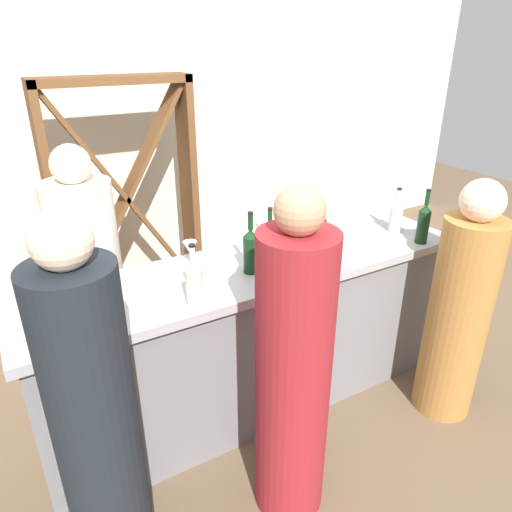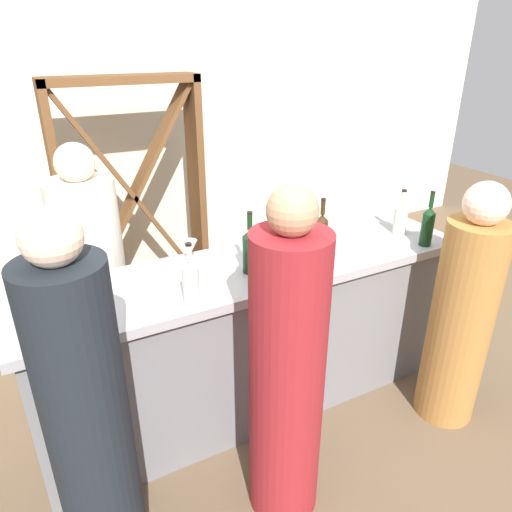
{
  "view_description": "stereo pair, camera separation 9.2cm",
  "coord_description": "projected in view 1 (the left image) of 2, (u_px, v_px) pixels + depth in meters",
  "views": [
    {
      "loc": [
        -1.15,
        -1.98,
        2.08
      ],
      "look_at": [
        0.0,
        0.0,
        1.0
      ],
      "focal_mm": 32.89,
      "sensor_mm": 36.0,
      "label": 1
    },
    {
      "loc": [
        -1.07,
        -2.03,
        2.08
      ],
      "look_at": [
        0.0,
        0.0,
        1.0
      ],
      "focal_mm": 32.89,
      "sensor_mm": 36.0,
      "label": 2
    }
  ],
  "objects": [
    {
      "name": "wine_bottle_rightmost_clear_pale",
      "position": [
        396.0,
        215.0,
        2.94
      ],
      "size": [
        0.08,
        0.08,
        0.29
      ],
      "color": "#B7C6B2",
      "rests_on": "bar_counter"
    },
    {
      "name": "person_right_guest",
      "position": [
        293.0,
        376.0,
        2.03
      ],
      "size": [
        0.34,
        0.34,
        1.6
      ],
      "rotation": [
        0.0,
        0.0,
        1.59
      ],
      "color": "maroon",
      "rests_on": "ground"
    },
    {
      "name": "person_left_guest",
      "position": [
        459.0,
        312.0,
        2.64
      ],
      "size": [
        0.4,
        0.4,
        1.44
      ],
      "rotation": [
        0.0,
        0.0,
        1.35
      ],
      "color": "#9E6B33",
      "rests_on": "ground"
    },
    {
      "name": "bar_counter",
      "position": [
        256.0,
        337.0,
        2.75
      ],
      "size": [
        2.53,
        0.63,
        0.95
      ],
      "color": "slate",
      "rests_on": "ground"
    },
    {
      "name": "wine_bottle_second_left_dark_green",
      "position": [
        251.0,
        250.0,
        2.41
      ],
      "size": [
        0.08,
        0.08,
        0.34
      ],
      "color": "black",
      "rests_on": "bar_counter"
    },
    {
      "name": "wine_glass_near_left",
      "position": [
        299.0,
        239.0,
        2.57
      ],
      "size": [
        0.08,
        0.08,
        0.17
      ],
      "color": "white",
      "rests_on": "bar_counter"
    },
    {
      "name": "person_server_behind",
      "position": [
        91.0,
        287.0,
        2.81
      ],
      "size": [
        0.45,
        0.45,
        1.57
      ],
      "rotation": [
        0.0,
        0.0,
        -1.75
      ],
      "color": "beige",
      "rests_on": "ground"
    },
    {
      "name": "wine_bottle_second_right_amber_brown",
      "position": [
        320.0,
        231.0,
        2.65
      ],
      "size": [
        0.07,
        0.07,
        0.32
      ],
      "color": "#331E0F",
      "rests_on": "bar_counter"
    },
    {
      "name": "ground_plane",
      "position": [
        256.0,
        400.0,
        2.96
      ],
      "size": [
        12.0,
        12.0,
        0.0
      ],
      "primitive_type": "plane",
      "color": "brown"
    },
    {
      "name": "water_pitcher",
      "position": [
        298.0,
        232.0,
        2.77
      ],
      "size": [
        0.09,
        0.09,
        0.16
      ],
      "color": "silver",
      "rests_on": "bar_counter"
    },
    {
      "name": "wine_bottle_far_right_dark_green",
      "position": [
        423.0,
        223.0,
        2.77
      ],
      "size": [
        0.07,
        0.07,
        0.33
      ],
      "color": "black",
      "rests_on": "bar_counter"
    },
    {
      "name": "wine_glass_near_right",
      "position": [
        190.0,
        249.0,
        2.5
      ],
      "size": [
        0.08,
        0.08,
        0.14
      ],
      "color": "white",
      "rests_on": "bar_counter"
    },
    {
      "name": "person_center_guest",
      "position": [
        97.0,
        430.0,
        1.73
      ],
      "size": [
        0.36,
        0.36,
        1.62
      ],
      "rotation": [
        0.0,
        0.0,
        1.76
      ],
      "color": "black",
      "rests_on": "ground"
    },
    {
      "name": "back_wall",
      "position": [
        130.0,
        123.0,
        4.09
      ],
      "size": [
        8.0,
        0.1,
        2.8
      ],
      "primitive_type": "cube",
      "color": "beige",
      "rests_on": "ground"
    },
    {
      "name": "wine_glass_far_left",
      "position": [
        261.0,
        229.0,
        2.73
      ],
      "size": [
        0.08,
        0.08,
        0.16
      ],
      "color": "white",
      "rests_on": "bar_counter"
    },
    {
      "name": "wine_bottle_center_dark_green",
      "position": [
        270.0,
        239.0,
        2.58
      ],
      "size": [
        0.07,
        0.07,
        0.3
      ],
      "color": "black",
      "rests_on": "bar_counter"
    },
    {
      "name": "wine_bottle_leftmost_clear_pale",
      "position": [
        194.0,
        281.0,
        2.14
      ],
      "size": [
        0.08,
        0.08,
        0.3
      ],
      "color": "#B7C6B2",
      "rests_on": "bar_counter"
    },
    {
      "name": "wine_rack",
      "position": [
        126.0,
        197.0,
        3.75
      ],
      "size": [
        1.15,
        0.28,
        1.83
      ],
      "color": "brown",
      "rests_on": "ground"
    },
    {
      "name": "wine_glass_near_center",
      "position": [
        320.0,
        225.0,
        2.77
      ],
      "size": [
        0.06,
        0.06,
        0.17
      ],
      "color": "white",
      "rests_on": "bar_counter"
    }
  ]
}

